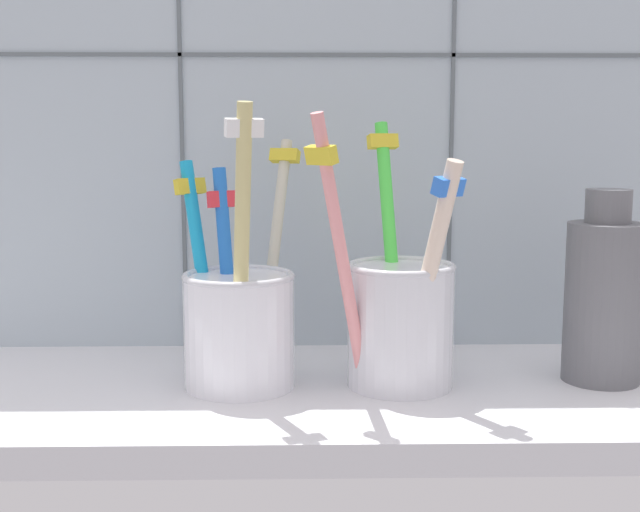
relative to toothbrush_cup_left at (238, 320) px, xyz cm
name	(u,v)px	position (x,y,z in cm)	size (l,w,h in cm)	color
counter_slab	(320,400)	(5.53, 0.22, -5.70)	(64.00, 22.00, 2.00)	silver
tile_wall_back	(317,92)	(5.53, 12.22, 15.80)	(64.00, 2.20, 45.00)	#B2C1CC
toothbrush_cup_left	(238,320)	(0.00, 0.00, 0.00)	(8.85, 12.23, 19.22)	white
toothbrush_cup_right	(400,317)	(10.96, -0.24, 0.20)	(10.05, 10.17, 18.56)	white
ceramic_vase	(604,296)	(25.28, 1.09, 1.32)	(5.34, 5.34, 13.46)	slate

